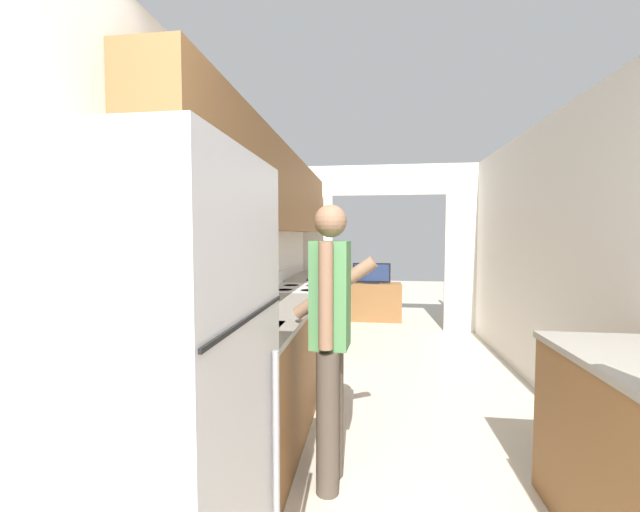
% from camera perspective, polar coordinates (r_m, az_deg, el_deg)
% --- Properties ---
extents(wall_left, '(0.38, 7.95, 2.50)m').
position_cam_1_polar(wall_left, '(3.24, -10.32, 4.49)').
color(wall_left, white).
rests_on(wall_left, ground_plane).
extents(wall_right, '(0.06, 7.95, 2.50)m').
position_cam_1_polar(wall_right, '(3.06, 38.29, -1.38)').
color(wall_right, white).
rests_on(wall_right, ground_plane).
extents(wall_far_with_doorway, '(2.98, 0.06, 2.50)m').
position_cam_1_polar(wall_far_with_doorway, '(6.03, 9.82, 2.99)').
color(wall_far_with_doorway, white).
rests_on(wall_far_with_doorway, ground_plane).
extents(counter_left, '(0.62, 4.37, 0.90)m').
position_cam_1_polar(counter_left, '(3.77, -4.35, -12.29)').
color(counter_left, brown).
rests_on(counter_left, ground_plane).
extents(refrigerator, '(0.73, 0.71, 1.69)m').
position_cam_1_polar(refrigerator, '(1.42, -24.74, -22.49)').
color(refrigerator, '#B7B7BC').
rests_on(refrigerator, ground_plane).
extents(range_oven, '(0.66, 0.79, 1.04)m').
position_cam_1_polar(range_oven, '(4.17, -3.00, -10.69)').
color(range_oven, white).
rests_on(range_oven, ground_plane).
extents(person, '(0.52, 0.39, 1.62)m').
position_cam_1_polar(person, '(2.29, 1.51, -11.65)').
color(person, '#4C4238').
rests_on(person, ground_plane).
extents(tv_cabinet, '(0.99, 0.42, 0.63)m').
position_cam_1_polar(tv_cabinet, '(6.76, 7.48, -6.58)').
color(tv_cabinet, brown).
rests_on(tv_cabinet, ground_plane).
extents(television, '(0.63, 0.16, 0.34)m').
position_cam_1_polar(television, '(6.65, 7.51, -2.53)').
color(television, black).
rests_on(television, tv_cabinet).
extents(knife, '(0.17, 0.30, 0.02)m').
position_cam_1_polar(knife, '(4.71, -1.36, -3.49)').
color(knife, '#B7B7BC').
rests_on(knife, counter_left).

